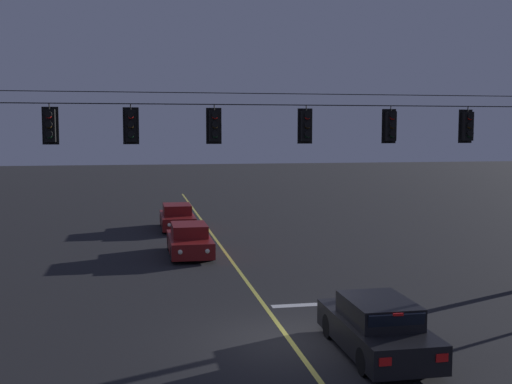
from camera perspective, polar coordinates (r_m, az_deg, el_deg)
ground_plane at (r=17.14m, az=3.11°, el=-13.19°), size 180.00×180.00×0.00m
lane_centre_stripe at (r=26.55m, az=-2.00°, el=-6.44°), size 0.14×60.00×0.01m
stop_bar_paint at (r=20.68m, az=6.09°, el=-9.93°), size 3.40×0.36×0.01m
signal_span_assembly at (r=20.12m, az=0.53°, el=1.27°), size 20.86×0.32×7.70m
traffic_light_leftmost at (r=19.82m, az=-17.98°, el=5.68°), size 0.48×0.41×1.22m
traffic_light_left_inner at (r=19.67m, az=-11.13°, el=5.85°), size 0.48×0.41×1.22m
traffic_light_centre at (r=19.81m, az=-3.74°, el=5.94°), size 0.48×0.41×1.22m
traffic_light_right_inner at (r=20.37m, az=4.52°, el=5.92°), size 0.48×0.41×1.22m
traffic_light_rightmost at (r=21.29m, az=11.97°, el=5.80°), size 0.48×0.41×1.22m
traffic_light_far_right at (r=22.48m, az=18.42°, el=5.62°), size 0.48×0.41×1.22m
car_waiting_near_lane at (r=16.33m, az=10.78°, el=-11.85°), size 1.80×4.33×1.39m
car_oncoming_lead at (r=28.42m, az=-5.98°, el=-4.35°), size 1.80×4.42×1.39m
car_oncoming_trailing at (r=36.00m, az=-7.06°, el=-2.29°), size 1.80×4.42×1.39m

